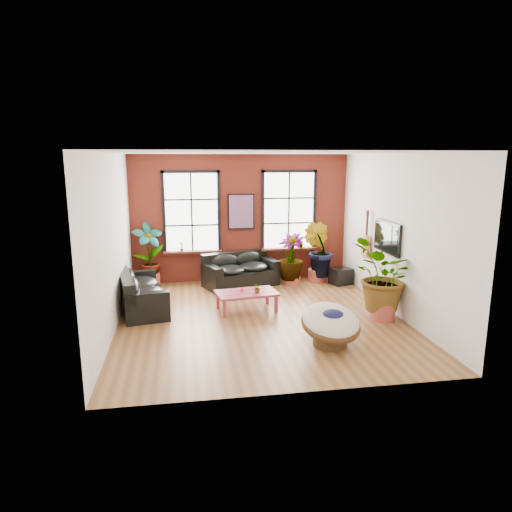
{
  "coord_description": "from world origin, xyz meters",
  "views": [
    {
      "loc": [
        -1.58,
        -9.24,
        3.4
      ],
      "look_at": [
        0.0,
        0.6,
        1.25
      ],
      "focal_mm": 32.0,
      "sensor_mm": 36.0,
      "label": 1
    }
  ],
  "objects_px": {
    "sofa_left": "(139,292)",
    "papasan_chair": "(331,324)",
    "sofa_back": "(240,271)",
    "coffee_table": "(247,294)"
  },
  "relations": [
    {
      "from": "sofa_left",
      "to": "coffee_table",
      "type": "height_order",
      "value": "sofa_left"
    },
    {
      "from": "sofa_back",
      "to": "coffee_table",
      "type": "height_order",
      "value": "sofa_back"
    },
    {
      "from": "coffee_table",
      "to": "papasan_chair",
      "type": "distance_m",
      "value": 2.54
    },
    {
      "from": "sofa_left",
      "to": "sofa_back",
      "type": "bearing_deg",
      "value": -69.06
    },
    {
      "from": "sofa_left",
      "to": "coffee_table",
      "type": "relative_size",
      "value": 1.62
    },
    {
      "from": "sofa_left",
      "to": "papasan_chair",
      "type": "distance_m",
      "value": 4.55
    },
    {
      "from": "sofa_back",
      "to": "sofa_left",
      "type": "distance_m",
      "value": 2.98
    },
    {
      "from": "papasan_chair",
      "to": "coffee_table",
      "type": "bearing_deg",
      "value": 111.89
    },
    {
      "from": "coffee_table",
      "to": "papasan_chair",
      "type": "xyz_separation_m",
      "value": [
        1.25,
        -2.21,
        0.04
      ]
    },
    {
      "from": "sofa_back",
      "to": "sofa_left",
      "type": "xyz_separation_m",
      "value": [
        -2.52,
        -1.59,
        -0.01
      ]
    }
  ]
}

